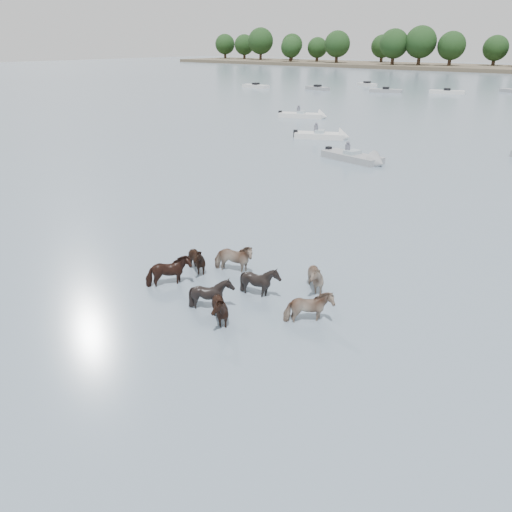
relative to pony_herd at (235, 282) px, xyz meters
The scene contains 7 objects.
ground 0.81m from the pony_herd, 47.42° to the left, with size 400.00×400.00×0.00m, color slate.
shoreline 165.79m from the pony_herd, 114.80° to the left, with size 160.00×30.00×1.00m, color #4C4233.
pony_herd is the anchor object (origin of this frame).
motorboat_a 30.51m from the pony_herd, 116.32° to the left, with size 4.94×3.49×1.92m.
motorboat_b 21.88m from the pony_herd, 108.00° to the left, with size 5.32×2.56×1.92m.
motorboat_f 43.17m from the pony_herd, 120.92° to the left, with size 5.53×3.40×1.92m.
treeline 165.88m from the pony_herd, 115.15° to the left, with size 150.95×22.74×12.23m.
Camera 1 is at (10.00, -12.09, 7.96)m, focal length 36.11 mm.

